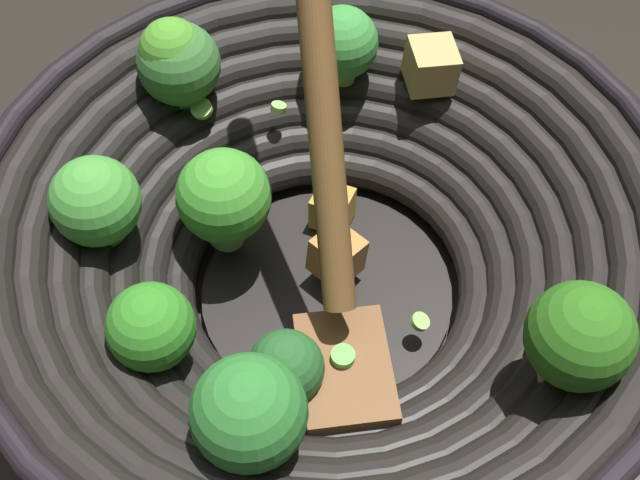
# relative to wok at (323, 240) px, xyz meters

# --- Properties ---
(ground_plane) EXTENTS (4.00, 4.00, 0.00)m
(ground_plane) POSITION_rel_wok_xyz_m (-0.00, 0.00, -0.06)
(ground_plane) COLOR #28231E
(wok) EXTENTS (0.41, 0.41, 0.29)m
(wok) POSITION_rel_wok_xyz_m (0.00, 0.00, 0.00)
(wok) COLOR black
(wok) RESTS_ON ground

